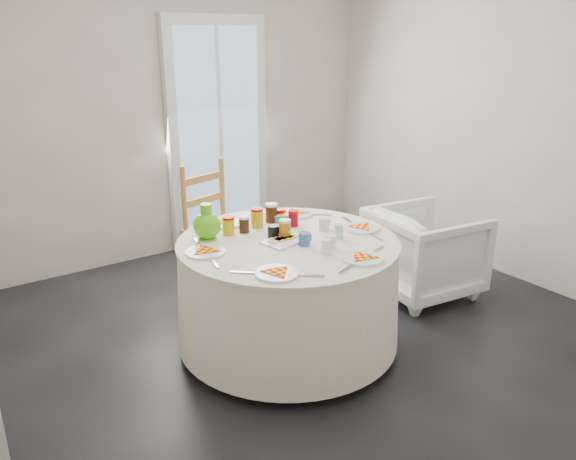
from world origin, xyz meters
TOP-DOWN VIEW (x-y plane):
  - floor at (0.00, 0.00)m, footprint 4.00×4.00m
  - wall_back at (0.00, 2.00)m, footprint 4.00×0.02m
  - wall_right at (2.00, 0.00)m, footprint 0.02×4.00m
  - glass_door at (0.40, 1.95)m, footprint 1.00×0.08m
  - table at (-0.18, -0.01)m, footprint 1.41×1.41m
  - wooden_chair at (-0.12, 1.00)m, footprint 0.55×0.53m
  - armchair at (1.13, 0.03)m, footprint 0.77×0.81m
  - place_settings at (-0.18, -0.01)m, footprint 1.63×1.63m
  - jar_cluster at (-0.23, 0.24)m, footprint 0.55×0.42m
  - butter_tub at (0.01, 0.32)m, footprint 0.16×0.14m
  - green_pitcher at (-0.58, 0.30)m, footprint 0.18×0.18m
  - cheese_platter at (-0.21, -0.02)m, footprint 0.32×0.24m
  - mugs_glasses at (-0.05, -0.03)m, footprint 0.56×0.56m

SIDE VIEW (x-z plane):
  - floor at x=0.00m, z-range 0.00..0.00m
  - table at x=-0.18m, z-range 0.02..0.73m
  - armchair at x=1.13m, z-range 0.02..0.76m
  - wooden_chair at x=-0.12m, z-range -0.04..0.98m
  - place_settings at x=-0.18m, z-range 0.76..0.78m
  - cheese_platter at x=-0.21m, z-range 0.75..0.79m
  - butter_tub at x=0.01m, z-range 0.76..0.81m
  - mugs_glasses at x=-0.05m, z-range 0.76..0.86m
  - jar_cluster at x=-0.23m, z-range 0.75..0.89m
  - green_pitcher at x=-0.58m, z-range 0.76..0.98m
  - glass_door at x=0.40m, z-range 0.00..2.10m
  - wall_back at x=0.00m, z-range 0.00..2.60m
  - wall_right at x=2.00m, z-range 0.00..2.60m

